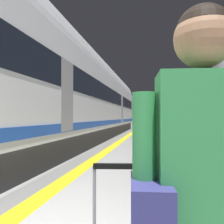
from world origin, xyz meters
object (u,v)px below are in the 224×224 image
at_px(high_speed_train, 76,93).
at_px(duffel_bag_near, 181,146).
at_px(platform_pillar, 221,103).
at_px(traveller_foreground, 200,198).
at_px(passenger_near, 189,127).
at_px(waste_bin, 180,131).

relative_size(high_speed_train, duffel_bag_near, 74.14).
bearing_deg(platform_pillar, high_speed_train, 146.14).
xyz_separation_m(traveller_foreground, passenger_near, (1.16, 8.84, -0.09)).
distance_m(high_speed_train, traveller_foreground, 11.26).
bearing_deg(duffel_bag_near, waste_bin, 84.51).
distance_m(traveller_foreground, passenger_near, 8.91).
bearing_deg(waste_bin, high_speed_train, -147.24).
bearing_deg(traveller_foreground, passenger_near, 82.51).
relative_size(traveller_foreground, passenger_near, 1.11).
height_order(traveller_foreground, duffel_bag_near, traveller_foreground).
height_order(traveller_foreground, passenger_near, traveller_foreground).
relative_size(high_speed_train, passenger_near, 20.82).
relative_size(traveller_foreground, duffel_bag_near, 3.93).
bearing_deg(traveller_foreground, waste_bin, 84.47).
distance_m(traveller_foreground, duffel_bag_near, 8.74).
height_order(high_speed_train, traveller_foreground, high_speed_train).
relative_size(traveller_foreground, platform_pillar, 0.48).
xyz_separation_m(high_speed_train, duffel_bag_near, (4.92, -1.73, -2.35)).
height_order(traveller_foreground, waste_bin, traveller_foreground).
xyz_separation_m(platform_pillar, waste_bin, (-0.41, 7.40, -1.27)).
bearing_deg(traveller_foreground, high_speed_train, 111.42).
xyz_separation_m(high_speed_train, waste_bin, (5.42, 3.49, -2.05)).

